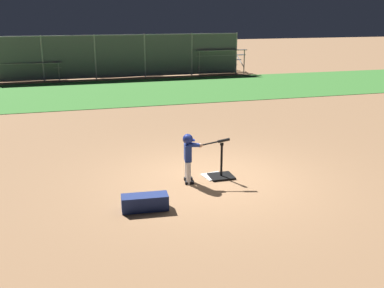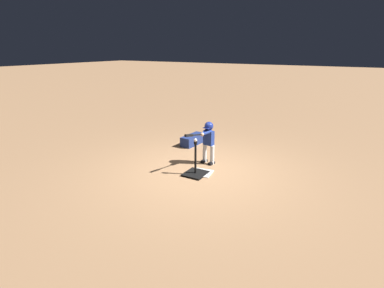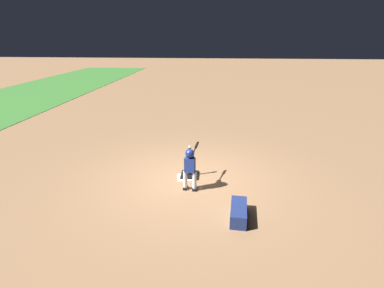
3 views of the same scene
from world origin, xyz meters
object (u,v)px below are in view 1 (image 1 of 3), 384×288
Objects in this scene: batting_tee at (221,173)px; bleachers_far_left at (26,71)px; baseball at (222,141)px; batter_child at (190,152)px; bleachers_center at (122,66)px; bleachers_right_center at (216,61)px; equipment_bag at (145,202)px.

bleachers_far_left reaches higher than batting_tee.
baseball is (0.00, 0.00, 0.72)m from batting_tee.
batter_child is at bearing -173.46° from baseball.
batting_tee is 16.95m from bleachers_center.
bleachers_center is at bearing 7.36° from bleachers_far_left.
bleachers_right_center is at bearing 71.72° from batting_tee.
equipment_bag is at bearing -112.55° from bleachers_right_center.
bleachers_right_center is at bearing -5.98° from bleachers_center.
bleachers_center reaches higher than batting_tee.
bleachers_right_center is (5.41, 16.38, 0.58)m from batting_tee.
baseball is at bearing -108.28° from bleachers_right_center.
batting_tee is at bearing -108.28° from bleachers_right_center.
batter_child is at bearing 47.98° from equipment_bag.
baseball is at bearing -72.84° from bleachers_far_left.
bleachers_far_left is 1.29× the size of bleachers_right_center.
bleachers_center is 1.19× the size of bleachers_right_center.
equipment_bag is (-7.29, -17.56, -0.53)m from bleachers_right_center.
batter_child reaches higher than bleachers_center.
bleachers_far_left is at bearing 104.59° from equipment_bag.
batting_tee is 0.20× the size of bleachers_far_left.
equipment_bag is at bearing -96.02° from bleachers_center.
batter_child is 1.25× the size of equipment_bag.
batting_tee is 0.74× the size of batter_child.
batter_child is 0.75m from baseball.
baseball is at bearing -90.12° from bleachers_center.
baseball is 17.05m from bleachers_far_left.
batting_tee is 0.22× the size of bleachers_center.
bleachers_center reaches higher than baseball.
batter_child is 1.66m from equipment_bag.
equipment_bag is (-1.88, -1.18, 0.05)m from batting_tee.
bleachers_far_left is at bearing 107.16° from batting_tee.
bleachers_far_left is at bearing -172.64° from bleachers_center.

